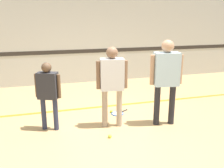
# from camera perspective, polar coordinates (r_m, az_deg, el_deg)

# --- Properties ---
(ground_plane) EXTENTS (16.00, 16.00, 0.00)m
(ground_plane) POSITION_cam_1_polar(r_m,az_deg,el_deg) (5.06, -0.36, -9.44)
(ground_plane) COLOR tan
(wall_back) EXTENTS (16.00, 0.07, 3.20)m
(wall_back) POSITION_cam_1_polar(r_m,az_deg,el_deg) (8.06, -7.28, 11.48)
(wall_back) COLOR beige
(wall_back) RESTS_ON ground_plane
(floor_stripe) EXTENTS (14.40, 0.10, 0.01)m
(floor_stripe) POSITION_cam_1_polar(r_m,az_deg,el_deg) (6.02, -3.14, -5.26)
(floor_stripe) COLOR orange
(floor_stripe) RESTS_ON ground_plane
(person_instructor) EXTENTS (0.59, 0.31, 1.57)m
(person_instructor) POSITION_cam_1_polar(r_m,az_deg,el_deg) (4.71, -0.00, 1.26)
(person_instructor) COLOR tan
(person_instructor) RESTS_ON ground_plane
(person_student_left) EXTENTS (0.46, 0.33, 1.31)m
(person_student_left) POSITION_cam_1_polar(r_m,az_deg,el_deg) (4.76, -14.43, -1.13)
(person_student_left) COLOR #2D334C
(person_student_left) RESTS_ON ground_plane
(person_student_right) EXTENTS (0.63, 0.34, 1.69)m
(person_student_right) POSITION_cam_1_polar(r_m,az_deg,el_deg) (4.91, 12.29, 2.35)
(person_student_right) COLOR #232328
(person_student_right) RESTS_ON ground_plane
(racket_spare_on_floor) EXTENTS (0.48, 0.38, 0.03)m
(racket_spare_on_floor) POSITION_cam_1_polar(r_m,az_deg,el_deg) (5.62, 1.39, -6.72)
(racket_spare_on_floor) COLOR blue
(racket_spare_on_floor) RESTS_ON ground_plane
(tennis_ball_near_instructor) EXTENTS (0.07, 0.07, 0.07)m
(tennis_ball_near_instructor) POSITION_cam_1_polar(r_m,az_deg,el_deg) (4.57, -0.50, -11.83)
(tennis_ball_near_instructor) COLOR #CCE038
(tennis_ball_near_instructor) RESTS_ON ground_plane
(tennis_ball_by_spare_racket) EXTENTS (0.07, 0.07, 0.07)m
(tennis_ball_by_spare_racket) POSITION_cam_1_polar(r_m,az_deg,el_deg) (5.67, -0.14, -6.26)
(tennis_ball_by_spare_racket) COLOR #CCE038
(tennis_ball_by_spare_racket) RESTS_ON ground_plane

